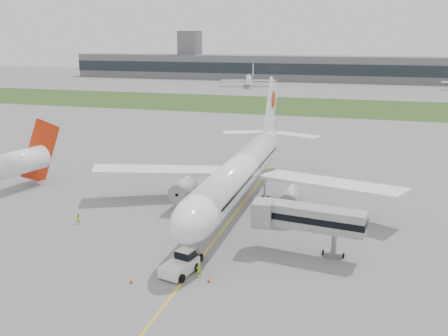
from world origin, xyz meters
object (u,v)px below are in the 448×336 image
(jet_bridge, at_px, (305,218))
(ground_crew_near, at_px, (199,270))
(pushback_tug, at_px, (181,264))
(neighbor_aircraft, at_px, (25,160))
(airliner, at_px, (241,170))

(jet_bridge, bearing_deg, ground_crew_near, -129.15)
(pushback_tug, height_order, neighbor_aircraft, neighbor_aircraft)
(jet_bridge, distance_m, neighbor_aircraft, 51.34)
(pushback_tug, bearing_deg, neighbor_aircraft, 162.10)
(jet_bridge, relative_size, neighbor_aircraft, 0.91)
(airliner, distance_m, neighbor_aircraft, 38.00)
(neighbor_aircraft, bearing_deg, ground_crew_near, -18.13)
(pushback_tug, bearing_deg, ground_crew_near, 2.02)
(pushback_tug, distance_m, ground_crew_near, 2.29)
(jet_bridge, distance_m, ground_crew_near, 14.15)
(pushback_tug, relative_size, neighbor_aircraft, 0.34)
(airliner, distance_m, jet_bridge, 18.40)
(pushback_tug, xyz_separation_m, jet_bridge, (12.27, 8.80, 3.45))
(jet_bridge, bearing_deg, airliner, 136.40)
(airliner, distance_m, pushback_tug, 23.69)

